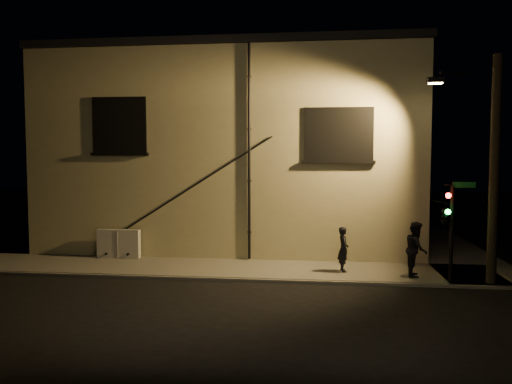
# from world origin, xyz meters

# --- Properties ---
(ground) EXTENTS (90.00, 90.00, 0.00)m
(ground) POSITION_xyz_m (0.00, 0.00, 0.00)
(ground) COLOR black
(sidewalk) EXTENTS (21.00, 16.00, 0.12)m
(sidewalk) POSITION_xyz_m (1.22, 4.39, 0.06)
(sidewalk) COLOR #57564E
(sidewalk) RESTS_ON ground
(building) EXTENTS (16.20, 12.23, 8.80)m
(building) POSITION_xyz_m (-3.00, 8.99, 4.40)
(building) COLOR tan
(building) RESTS_ON ground
(utility_cabinet) EXTENTS (1.71, 0.29, 1.13)m
(utility_cabinet) POSITION_xyz_m (-7.02, 2.70, 0.68)
(utility_cabinet) COLOR #B2B1AA
(utility_cabinet) RESTS_ON sidewalk
(pedestrian_a) EXTENTS (0.48, 0.63, 1.57)m
(pedestrian_a) POSITION_xyz_m (1.73, 1.31, 0.91)
(pedestrian_a) COLOR black
(pedestrian_a) RESTS_ON sidewalk
(pedestrian_b) EXTENTS (0.85, 1.01, 1.84)m
(pedestrian_b) POSITION_xyz_m (4.13, 0.90, 1.04)
(pedestrian_b) COLOR black
(pedestrian_b) RESTS_ON sidewalk
(traffic_signal) EXTENTS (1.30, 1.89, 3.21)m
(traffic_signal) POSITION_xyz_m (4.89, 0.19, 2.27)
(traffic_signal) COLOR black
(traffic_signal) RESTS_ON sidewalk
(streetlamp_pole) EXTENTS (2.03, 1.39, 7.30)m
(streetlamp_pole) POSITION_xyz_m (6.22, 0.27, 3.87)
(streetlamp_pole) COLOR black
(streetlamp_pole) RESTS_ON ground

